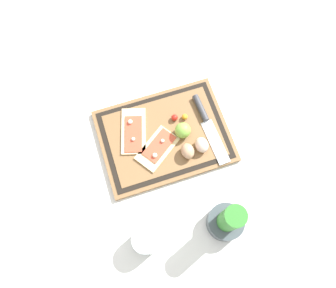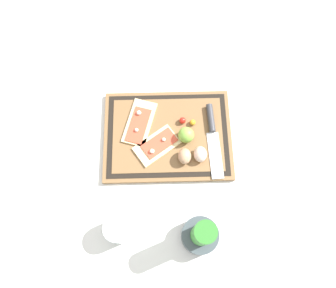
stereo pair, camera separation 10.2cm
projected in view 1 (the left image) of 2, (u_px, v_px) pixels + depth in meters
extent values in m
plane|color=silver|center=(164.00, 137.00, 1.14)|extent=(6.00, 6.00, 0.00)
cube|color=brown|center=(164.00, 136.00, 1.13)|extent=(0.44, 0.33, 0.02)
cube|color=black|center=(164.00, 135.00, 1.12)|extent=(0.41, 0.30, 0.00)
cube|color=brown|center=(164.00, 135.00, 1.12)|extent=(0.38, 0.27, 0.00)
cube|color=beige|center=(134.00, 131.00, 1.12)|extent=(0.13, 0.18, 0.01)
cube|color=#D14C33|center=(133.00, 134.00, 1.11)|extent=(0.09, 0.14, 0.00)
sphere|color=silver|center=(130.00, 122.00, 1.12)|extent=(0.02, 0.02, 0.02)
sphere|color=silver|center=(133.00, 139.00, 1.10)|extent=(0.01, 0.01, 0.01)
cube|color=beige|center=(157.00, 149.00, 1.10)|extent=(0.17, 0.15, 0.01)
cube|color=#D14C33|center=(159.00, 146.00, 1.10)|extent=(0.13, 0.11, 0.00)
sphere|color=silver|center=(155.00, 155.00, 1.08)|extent=(0.02, 0.02, 0.02)
sphere|color=silver|center=(163.00, 141.00, 1.09)|extent=(0.01, 0.01, 0.01)
cube|color=silver|center=(215.00, 142.00, 1.11)|extent=(0.05, 0.16, 0.00)
cylinder|color=#38383D|center=(201.00, 108.00, 1.14)|extent=(0.03, 0.10, 0.02)
ellipsoid|color=tan|center=(188.00, 151.00, 1.08)|extent=(0.04, 0.05, 0.04)
ellipsoid|color=beige|center=(202.00, 145.00, 1.08)|extent=(0.04, 0.05, 0.04)
sphere|color=#7FB742|center=(183.00, 130.00, 1.09)|extent=(0.05, 0.05, 0.05)
sphere|color=red|center=(175.00, 118.00, 1.13)|extent=(0.02, 0.02, 0.02)
sphere|color=gold|center=(185.00, 117.00, 1.13)|extent=(0.02, 0.02, 0.02)
cylinder|color=#3D474C|center=(225.00, 222.00, 1.02)|extent=(0.11, 0.11, 0.06)
cylinder|color=#2D7528|center=(230.00, 219.00, 0.93)|extent=(0.06, 0.06, 0.18)
cylinder|color=silver|center=(146.00, 240.00, 0.99)|extent=(0.08, 0.08, 0.08)
cylinder|color=#D16023|center=(147.00, 241.00, 1.01)|extent=(0.07, 0.07, 0.03)
cylinder|color=silver|center=(145.00, 240.00, 0.95)|extent=(0.08, 0.08, 0.01)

